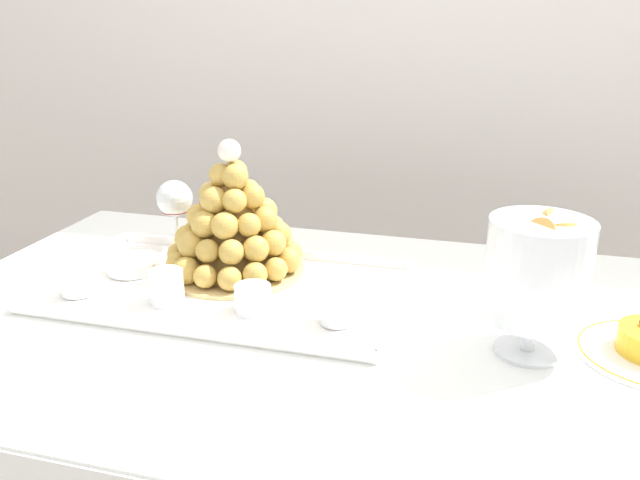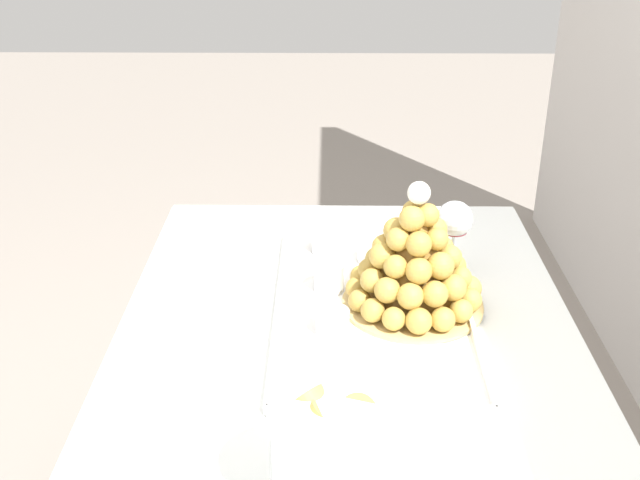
# 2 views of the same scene
# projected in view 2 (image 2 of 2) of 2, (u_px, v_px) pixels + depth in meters

# --- Properties ---
(buffet_table) EXTENTS (1.50, 0.87, 0.79)m
(buffet_table) POSITION_uv_depth(u_px,v_px,m) (349.00, 430.00, 1.34)
(buffet_table) COLOR brown
(buffet_table) RESTS_ON ground_plane
(serving_tray) EXTENTS (0.64, 0.37, 0.02)m
(serving_tray) POSITION_uv_depth(u_px,v_px,m) (372.00, 310.00, 1.50)
(serving_tray) COLOR white
(serving_tray) RESTS_ON buffet_table
(croquembouche) EXTENTS (0.28, 0.28, 0.26)m
(croquembouche) POSITION_uv_depth(u_px,v_px,m) (415.00, 262.00, 1.47)
(croquembouche) COLOR tan
(croquembouche) RESTS_ON serving_tray
(dessert_cup_left) EXTENTS (0.06, 0.06, 0.06)m
(dessert_cup_left) POSITION_uv_depth(u_px,v_px,m) (326.00, 241.00, 1.71)
(dessert_cup_left) COLOR silver
(dessert_cup_left) RESTS_ON serving_tray
(dessert_cup_mid_left) EXTENTS (0.06, 0.06, 0.06)m
(dessert_cup_mid_left) POSITION_uv_depth(u_px,v_px,m) (329.00, 278.00, 1.56)
(dessert_cup_mid_left) COLOR silver
(dessert_cup_mid_left) RESTS_ON serving_tray
(dessert_cup_centre) EXTENTS (0.06, 0.06, 0.05)m
(dessert_cup_centre) POSITION_uv_depth(u_px,v_px,m) (333.00, 323.00, 1.42)
(dessert_cup_centre) COLOR silver
(dessert_cup_centre) RESTS_ON serving_tray
(dessert_cup_mid_right) EXTENTS (0.05, 0.05, 0.05)m
(dessert_cup_mid_right) POSITION_uv_depth(u_px,v_px,m) (331.00, 371.00, 1.28)
(dessert_cup_mid_right) COLOR silver
(dessert_cup_mid_right) RESTS_ON serving_tray
(creme_brulee_ramekin) EXTENTS (0.10, 0.10, 0.03)m
(creme_brulee_ramekin) POSITION_uv_depth(u_px,v_px,m) (381.00, 254.00, 1.68)
(creme_brulee_ramekin) COLOR white
(creme_brulee_ramekin) RESTS_ON serving_tray
(macaron_goblet) EXTENTS (0.15, 0.15, 0.23)m
(macaron_goblet) POSITION_uv_depth(u_px,v_px,m) (328.00, 442.00, 0.97)
(macaron_goblet) COLOR white
(macaron_goblet) RESTS_ON buffet_table
(wine_glass) EXTENTS (0.08, 0.08, 0.15)m
(wine_glass) POSITION_uv_depth(u_px,v_px,m) (455.00, 221.00, 1.62)
(wine_glass) COLOR silver
(wine_glass) RESTS_ON buffet_table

